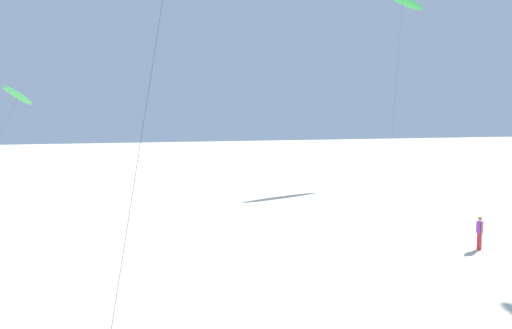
% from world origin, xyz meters
% --- Properties ---
extents(flying_kite_0, '(4.60, 8.69, 9.22)m').
position_xyz_m(flying_kite_0, '(-9.67, 49.67, 8.23)').
color(flying_kite_0, green).
rests_on(flying_kite_0, ground).
extents(flying_kite_1, '(7.40, 4.68, 19.91)m').
position_xyz_m(flying_kite_1, '(28.00, 53.41, 18.97)').
color(flying_kite_1, green).
rests_on(flying_kite_1, ground).
extents(person_foreground_walker, '(0.25, 0.50, 1.67)m').
position_xyz_m(person_foreground_walker, '(12.27, 24.67, 0.92)').
color(person_foreground_walker, red).
rests_on(person_foreground_walker, ground).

